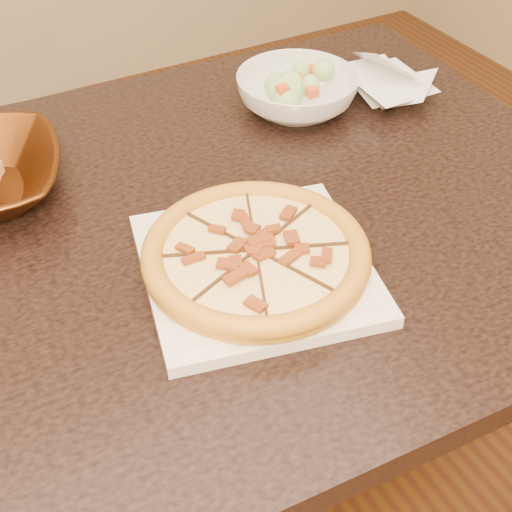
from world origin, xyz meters
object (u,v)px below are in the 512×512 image
object	(u,v)px
pizza	(256,254)
salad_bowl	(297,93)
dining_table	(148,289)
plate	(256,267)

from	to	relation	value
pizza	salad_bowl	bearing A→B (deg)	51.79
dining_table	plate	distance (m)	0.21
plate	salad_bowl	bearing A→B (deg)	51.79
dining_table	plate	bearing A→B (deg)	-54.71
plate	salad_bowl	xyz separation A→B (m)	(0.26, 0.34, 0.02)
dining_table	salad_bowl	xyz separation A→B (m)	(0.37, 0.19, 0.13)
pizza	salad_bowl	distance (m)	0.43
pizza	salad_bowl	world-z (taller)	salad_bowl
pizza	salad_bowl	size ratio (longest dim) A/B	1.41
plate	salad_bowl	distance (m)	0.43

